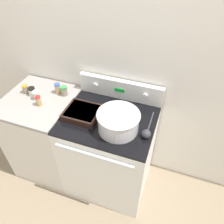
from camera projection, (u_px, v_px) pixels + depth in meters
ground_plane at (99, 205)px, 2.19m from camera, size 12.00×12.00×0.00m
kitchen_wall at (123, 62)px, 1.84m from camera, size 8.00×0.05×2.50m
stove_range at (109, 153)px, 2.11m from camera, size 0.77×0.68×0.92m
control_panel at (120, 89)px, 1.95m from camera, size 0.77×0.07×0.18m
side_counter at (47, 134)px, 2.28m from camera, size 0.62×0.65×0.93m
mixing_bowl at (118, 121)px, 1.65m from camera, size 0.33×0.33×0.16m
casserole_dish at (82, 112)px, 1.81m from camera, size 0.29×0.25×0.06m
ladle at (147, 132)px, 1.64m from camera, size 0.07×0.32×0.07m
spice_jar_green_cap at (64, 91)px, 1.99m from camera, size 0.06×0.06×0.09m
spice_jar_blue_cap at (58, 88)px, 2.01m from camera, size 0.05×0.05×0.10m
spice_jar_red_cap at (39, 101)px, 1.88m from camera, size 0.05×0.05×0.09m
spice_jar_white_cap at (36, 95)px, 1.95m from camera, size 0.06×0.06×0.08m
spice_jar_black_cap at (32, 91)px, 2.00m from camera, size 0.06×0.06×0.08m
spice_jar_orange_cap at (25, 89)px, 2.02m from camera, size 0.05×0.05×0.08m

